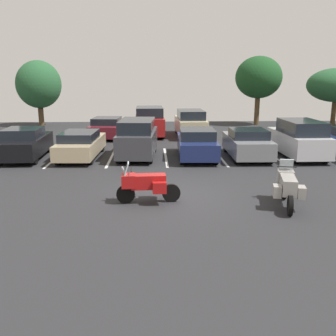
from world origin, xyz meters
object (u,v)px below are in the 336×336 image
(car_charcoal, at_px, (137,138))
(car_grey, at_px, (247,143))
(motorcycle_second, at_px, (287,186))
(car_far_champagne, at_px, (190,123))
(motorcycle_touring, at_px, (146,184))
(car_navy, at_px, (197,144))
(car_far_maroon, at_px, (108,127))
(car_silver, at_px, (299,139))
(car_far_red, at_px, (150,122))
(car_tan, at_px, (81,144))
(car_black, at_px, (25,144))

(car_charcoal, xyz_separation_m, car_grey, (5.55, -0.30, -0.25))
(motorcycle_second, height_order, car_far_champagne, car_far_champagne)
(motorcycle_touring, relative_size, car_navy, 0.47)
(car_charcoal, bearing_deg, car_far_maroon, 108.71)
(car_grey, bearing_deg, car_far_champagne, 107.28)
(car_navy, height_order, car_far_maroon, car_navy)
(car_navy, relative_size, car_silver, 0.97)
(car_far_red, bearing_deg, car_tan, -115.59)
(car_tan, bearing_deg, car_grey, -2.00)
(car_far_champagne, bearing_deg, car_navy, -92.91)
(motorcycle_touring, bearing_deg, car_far_champagne, 78.62)
(car_grey, bearing_deg, motorcycle_touring, -125.87)
(motorcycle_touring, relative_size, car_charcoal, 0.49)
(car_tan, bearing_deg, car_silver, -1.20)
(car_far_red, height_order, car_far_champagne, car_far_red)
(car_tan, height_order, car_grey, car_grey)
(car_far_champagne, bearing_deg, car_far_maroon, -178.01)
(car_black, relative_size, car_far_maroon, 0.96)
(car_tan, bearing_deg, car_charcoal, 0.08)
(car_tan, xyz_separation_m, car_navy, (5.85, -0.26, 0.04))
(car_black, bearing_deg, car_charcoal, 0.35)
(motorcycle_touring, bearing_deg, car_grey, 54.13)
(car_navy, xyz_separation_m, car_grey, (2.56, -0.04, -0.00))
(car_grey, distance_m, car_far_maroon, 10.38)
(car_navy, bearing_deg, car_tan, 177.49)
(car_charcoal, distance_m, car_far_red, 7.17)
(car_black, relative_size, car_far_champagne, 0.95)
(car_grey, bearing_deg, motorcycle_second, -93.86)
(car_far_champagne, bearing_deg, car_far_red, 172.26)
(motorcycle_touring, xyz_separation_m, car_silver, (7.67, 7.00, 0.29))
(motorcycle_touring, relative_size, car_far_maroon, 0.46)
(car_navy, bearing_deg, car_far_champagne, 87.09)
(car_black, height_order, car_grey, car_black)
(car_grey, distance_m, car_far_red, 8.96)
(car_navy, bearing_deg, car_charcoal, 175.03)
(car_navy, xyz_separation_m, car_far_maroon, (-5.22, 6.83, -0.06))
(car_navy, bearing_deg, car_far_red, 108.14)
(motorcycle_touring, distance_m, car_far_red, 14.38)
(car_silver, bearing_deg, car_tan, 178.80)
(motorcycle_second, xyz_separation_m, car_far_maroon, (-7.27, 14.29, 0.01))
(car_silver, bearing_deg, car_far_maroon, 146.86)
(car_silver, distance_m, car_far_maroon, 12.45)
(car_navy, distance_m, car_far_champagne, 7.04)
(car_navy, relative_size, car_far_maroon, 0.97)
(car_black, xyz_separation_m, car_charcoal, (5.62, 0.03, 0.22))
(car_black, height_order, car_silver, car_silver)
(motorcycle_touring, height_order, car_silver, car_silver)
(car_black, distance_m, car_navy, 8.62)
(car_far_maroon, bearing_deg, car_silver, -33.14)
(car_black, xyz_separation_m, car_far_red, (6.19, 7.18, 0.23))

